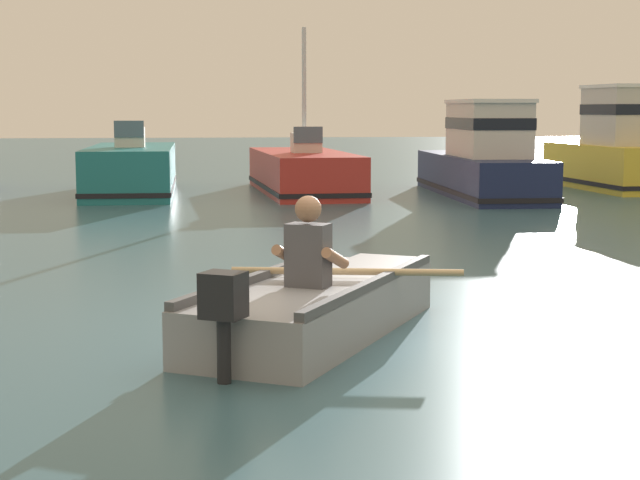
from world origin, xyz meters
TOP-DOWN VIEW (x-y plane):
  - ground_plane at (0.00, 0.00)m, footprint 120.00×120.00m
  - rowboat_with_person at (-0.55, -0.27)m, footprint 2.53×3.45m
  - moored_boat_teal at (-2.92, 14.65)m, footprint 1.89×5.72m
  - moored_boat_red at (0.93, 14.47)m, footprint 2.15×5.93m
  - moored_boat_navy at (4.70, 13.00)m, footprint 1.84×6.23m
  - moored_boat_yellow at (8.50, 14.54)m, footprint 2.19×4.70m

SIDE VIEW (x-z plane):
  - ground_plane at x=0.00m, z-range 0.00..0.00m
  - rowboat_with_person at x=-0.55m, z-range -0.34..0.85m
  - moored_boat_red at x=0.93m, z-range -1.40..2.29m
  - moored_boat_teal at x=-2.92m, z-range -0.31..1.33m
  - moored_boat_navy at x=4.70m, z-range -0.28..1.81m
  - moored_boat_yellow at x=8.50m, z-range -0.32..2.13m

